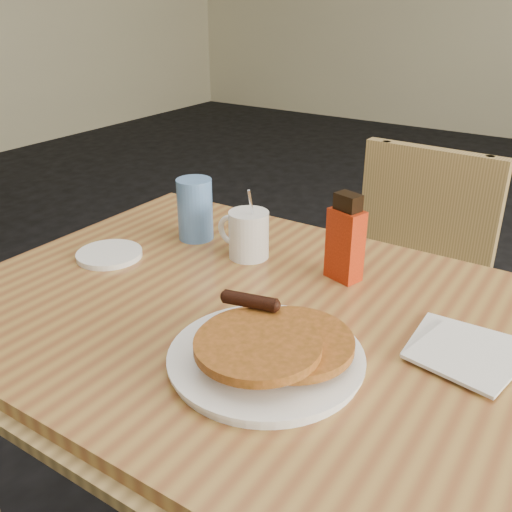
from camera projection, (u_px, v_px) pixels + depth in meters
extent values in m
cube|color=#A37639|center=(282.00, 327.00, 1.02)|extent=(1.24, 0.83, 0.04)
cube|color=tan|center=(281.00, 334.00, 1.03)|extent=(1.28, 0.87, 0.02)
cube|color=tan|center=(395.00, 320.00, 1.62)|extent=(0.42, 0.42, 0.04)
cube|color=tan|center=(426.00, 223.00, 1.65)|extent=(0.40, 0.06, 0.44)
cylinder|color=tan|center=(314.00, 394.00, 1.67)|extent=(0.04, 0.04, 0.41)
cylinder|color=tan|center=(457.00, 375.00, 1.75)|extent=(0.04, 0.04, 0.41)
cylinder|color=white|center=(266.00, 359.00, 0.88)|extent=(0.30, 0.30, 0.02)
cylinder|color=white|center=(266.00, 355.00, 0.88)|extent=(0.31, 0.31, 0.01)
cylinder|color=#A85523|center=(257.00, 340.00, 0.90)|extent=(0.19, 0.19, 0.01)
cylinder|color=#A85523|center=(291.00, 342.00, 0.87)|extent=(0.19, 0.19, 0.01)
cylinder|color=#A85523|center=(258.00, 345.00, 0.84)|extent=(0.19, 0.19, 0.01)
cylinder|color=black|center=(250.00, 301.00, 0.92)|extent=(0.09, 0.04, 0.02)
cylinder|color=white|center=(249.00, 235.00, 1.22)|extent=(0.09, 0.09, 0.10)
torus|color=white|center=(232.00, 230.00, 1.25)|extent=(0.07, 0.01, 0.07)
cylinder|color=black|center=(249.00, 216.00, 1.20)|extent=(0.08, 0.08, 0.01)
cylinder|color=silver|center=(254.00, 220.00, 1.20)|extent=(0.02, 0.05, 0.15)
cube|color=maroon|center=(345.00, 245.00, 1.12)|extent=(0.08, 0.06, 0.15)
cube|color=black|center=(348.00, 202.00, 1.08)|extent=(0.06, 0.05, 0.03)
cube|color=silver|center=(460.00, 346.00, 0.93)|extent=(0.15, 0.15, 0.01)
cube|color=silver|center=(467.00, 355.00, 0.89)|extent=(0.17, 0.17, 0.01)
cylinder|color=#5584C9|center=(195.00, 209.00, 1.31)|extent=(0.09, 0.09, 0.14)
cylinder|color=white|center=(109.00, 254.00, 1.24)|extent=(0.18, 0.18, 0.01)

